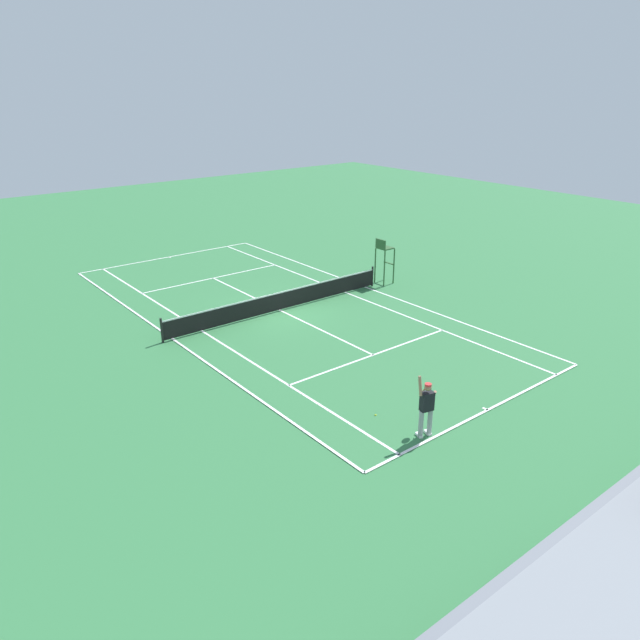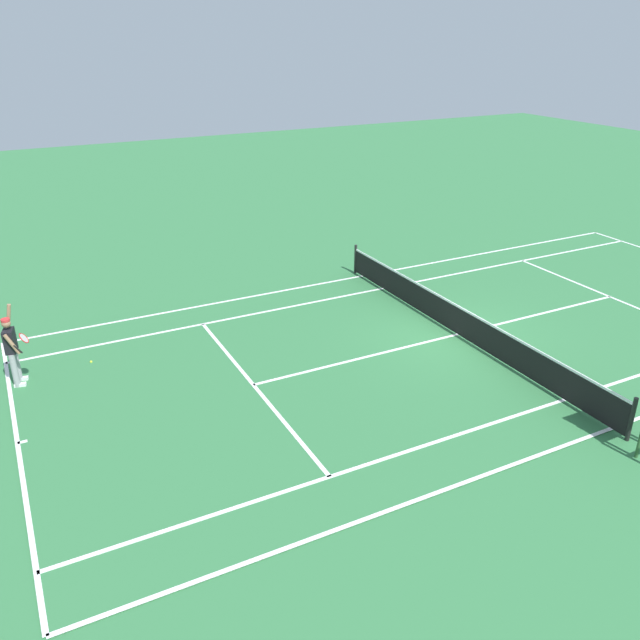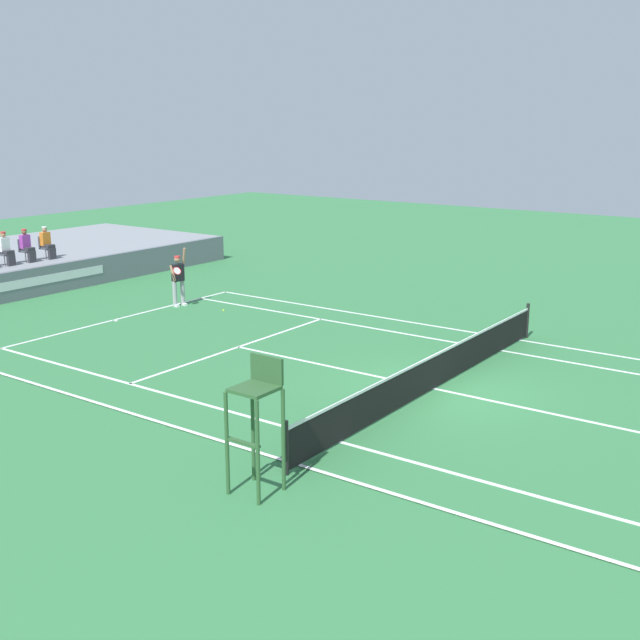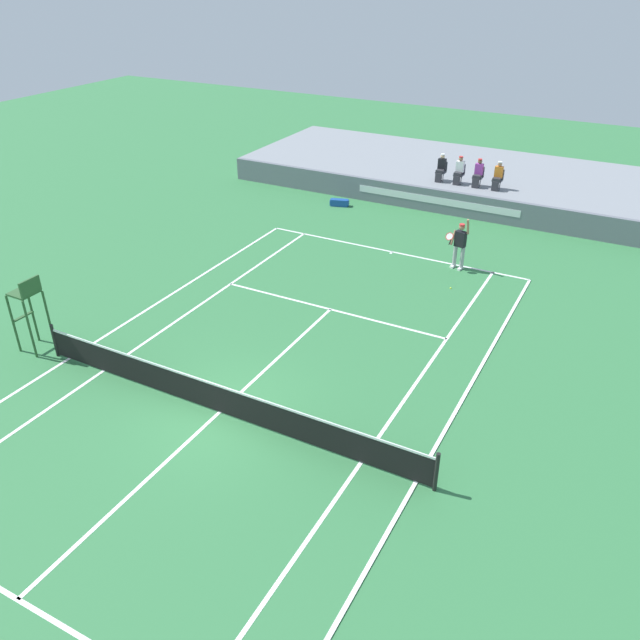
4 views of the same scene
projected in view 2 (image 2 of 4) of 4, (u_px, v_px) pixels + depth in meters
ground_plane at (457, 335)px, 18.97m from camera, size 80.00×80.00×0.00m
court at (457, 335)px, 18.96m from camera, size 11.08×23.88×0.03m
net at (458, 319)px, 18.75m from camera, size 11.98×0.10×1.07m
tennis_player at (12, 349)px, 15.97m from camera, size 0.83×0.61×2.08m
tennis_ball at (91, 362)px, 17.39m from camera, size 0.07×0.07×0.07m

